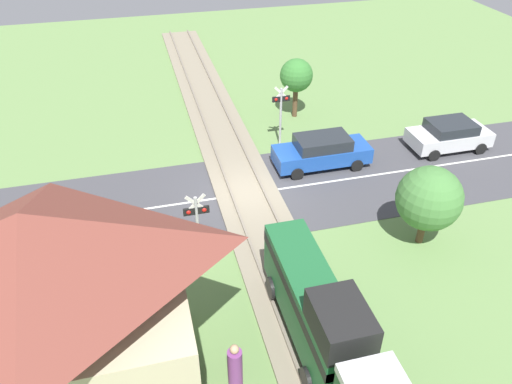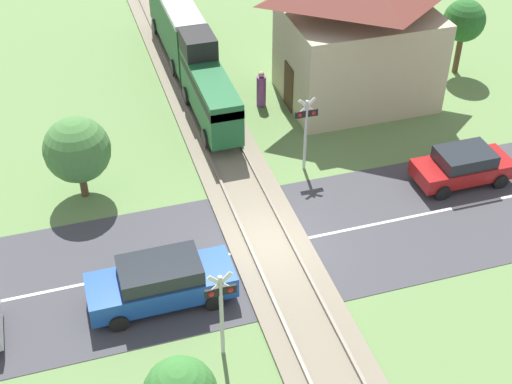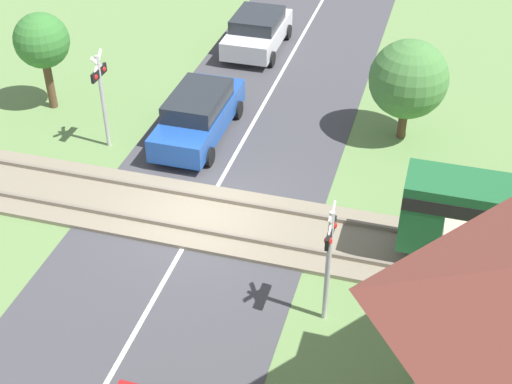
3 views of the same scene
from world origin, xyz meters
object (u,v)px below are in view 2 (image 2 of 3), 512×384
Objects in this scene: crossing_signal_west_approach at (221,304)px; car_far_side at (463,166)px; crossing_signal_east_approach at (306,125)px; car_near_crossing at (161,281)px; station_building at (360,32)px; train at (188,45)px; pedestrian_by_station at (261,90)px.

car_far_side is at bearing 26.51° from crossing_signal_west_approach.
car_near_crossing is at bearing -141.02° from crossing_signal_east_approach.
train is at bearing 151.91° from station_building.
car_near_crossing is 1.43× the size of crossing_signal_east_approach.
car_far_side is 1.18× the size of crossing_signal_west_approach.
station_building is 4.99m from pedestrian_by_station.
car_far_side is 9.62m from pedestrian_by_station.
train is 7.91m from station_building.
crossing_signal_west_approach is at bearing -127.11° from station_building.
crossing_signal_east_approach is 5.33m from pedestrian_by_station.
crossing_signal_west_approach reaches higher than car_far_side.
car_near_crossing is 1.43× the size of crossing_signal_west_approach.
crossing_signal_west_approach is at bearing -99.49° from train.
station_building reaches higher than crossing_signal_east_approach.
train is 1.98× the size of station_building.
crossing_signal_east_approach is at bearing -88.15° from pedestrian_by_station.
crossing_signal_west_approach is (1.29, -2.59, 1.22)m from car_near_crossing.
crossing_signal_west_approach is 1.88× the size of pedestrian_by_station.
train is at bearing 129.43° from pedestrian_by_station.
crossing_signal_west_approach is 1.00× the size of crossing_signal_east_approach.
station_building is (6.87, -3.67, 1.38)m from train.
station_building reaches higher than train.
car_near_crossing is 8.78m from crossing_signal_east_approach.
train is at bearing 73.70° from car_near_crossing.
station_building is (9.60, 12.69, 1.20)m from crossing_signal_west_approach.
crossing_signal_east_approach is (6.76, 5.47, 1.22)m from car_near_crossing.
car_far_side is at bearing -79.26° from station_building.
pedestrian_by_station reaches higher than car_near_crossing.
car_far_side is at bearing 13.21° from car_near_crossing.
car_far_side is 2.21× the size of pedestrian_by_station.
station_building is 4.04× the size of pedestrian_by_station.
pedestrian_by_station is (-0.17, 5.17, -1.27)m from crossing_signal_east_approach.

